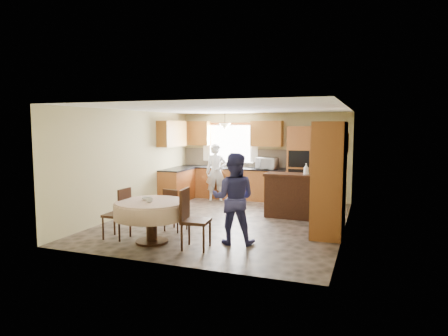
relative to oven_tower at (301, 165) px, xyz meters
name	(u,v)px	position (x,y,z in m)	size (l,w,h in m)	color
floor	(228,221)	(-1.15, -2.69, -1.06)	(5.00, 6.00, 0.01)	brown
ceiling	(228,109)	(-1.15, -2.69, 1.44)	(5.00, 6.00, 0.01)	white
wall_back	(263,156)	(-1.15, 0.31, 0.19)	(5.00, 0.02, 2.50)	tan
wall_front	(161,184)	(-1.15, -5.69, 0.19)	(5.00, 0.02, 2.50)	tan
wall_left	(132,162)	(-3.65, -2.69, 0.19)	(0.02, 6.00, 2.50)	tan
wall_right	(346,170)	(1.35, -2.69, 0.19)	(0.02, 6.00, 2.50)	tan
window	(230,144)	(-2.15, 0.29, 0.54)	(1.40, 0.03, 1.10)	white
curtain_left	(207,142)	(-2.90, 0.24, 0.59)	(0.22, 0.02, 1.15)	white
curtain_right	(254,142)	(-1.40, 0.24, 0.59)	(0.22, 0.02, 1.15)	white
base_cab_back	(232,184)	(-2.00, 0.01, -0.62)	(3.30, 0.60, 0.88)	#B2692F
counter_back	(232,168)	(-2.00, 0.01, -0.16)	(3.30, 0.64, 0.04)	black
base_cab_left	(177,185)	(-3.35, -0.89, -0.62)	(0.60, 1.20, 0.88)	#B2692F
counter_left	(177,169)	(-3.35, -0.89, -0.16)	(0.64, 1.20, 0.04)	black
backsplash	(235,158)	(-2.00, 0.30, 0.12)	(3.30, 0.02, 0.55)	tan
wall_cab_left	(196,133)	(-3.20, 0.15, 0.85)	(0.85, 0.33, 0.72)	#A46F29
wall_cab_right	(267,134)	(-1.00, 0.15, 0.85)	(0.90, 0.33, 0.72)	#A46F29
wall_cab_side	(172,134)	(-3.48, -0.89, 0.85)	(0.33, 1.20, 0.72)	#A46F29
oven_tower	(301,165)	(0.00, 0.00, 0.00)	(0.66, 0.62, 2.12)	#B2692F
oven_upper	(299,159)	(0.00, -0.31, 0.19)	(0.56, 0.01, 0.45)	black
oven_lower	(298,177)	(0.00, -0.31, -0.31)	(0.56, 0.01, 0.45)	black
pendant	(225,126)	(-2.15, -0.19, 1.06)	(0.36, 0.36, 0.18)	beige
sideboard	(294,197)	(0.17, -1.84, -0.58)	(1.35, 0.56, 0.96)	#3C1E10
space_heater	(332,211)	(1.05, -2.14, -0.77)	(0.42, 0.30, 0.58)	black
cupboard	(329,179)	(1.07, -3.05, 0.04)	(0.58, 1.16, 2.21)	#B2692F
dining_table	(151,210)	(-1.90, -4.74, -0.46)	(1.34, 1.34, 0.77)	#3C1E10
chair_left	(120,211)	(-2.59, -4.72, -0.53)	(0.42, 0.42, 0.96)	#3C1E10
chair_back	(173,208)	(-1.89, -3.90, -0.58)	(0.43, 0.43, 0.87)	#3C1E10
chair_right	(191,216)	(-1.07, -4.81, -0.48)	(0.50, 0.50, 1.05)	#3C1E10
framed_picture	(347,143)	(1.32, -1.99, 0.70)	(0.06, 0.52, 0.43)	gold
microwave	(267,163)	(-0.93, -0.04, 0.02)	(0.57, 0.39, 0.32)	silver
person_sink	(216,172)	(-2.32, -0.45, -0.25)	(0.59, 0.39, 1.62)	silver
person_dining	(234,199)	(-0.48, -4.26, -0.24)	(0.80, 0.62, 1.65)	navy
bowl_sideboard	(278,175)	(-0.21, -1.84, -0.07)	(0.19, 0.19, 0.05)	#B2B2B2
bottle_sideboard	(306,170)	(0.43, -1.84, 0.06)	(0.12, 0.12, 0.32)	silver
cup_table	(149,200)	(-1.86, -4.87, -0.25)	(0.12, 0.12, 0.10)	#B2B2B2
bowl_table	(147,199)	(-2.03, -4.68, -0.27)	(0.18, 0.18, 0.06)	#B2B2B2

